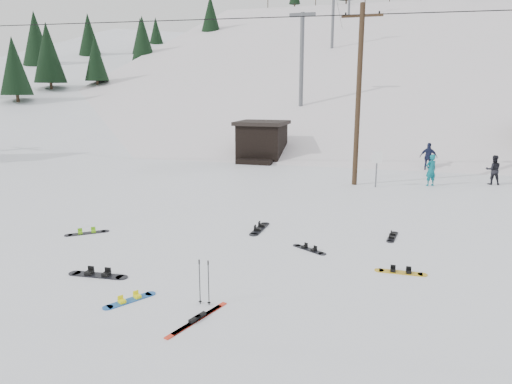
# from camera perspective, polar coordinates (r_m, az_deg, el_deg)

# --- Properties ---
(ground) EXTENTS (200.00, 200.00, 0.00)m
(ground) POSITION_cam_1_polar(r_m,az_deg,el_deg) (11.72, -3.35, -11.82)
(ground) COLOR white
(ground) RESTS_ON ground
(ski_slope) EXTENTS (60.00, 85.24, 65.97)m
(ski_slope) POSITION_cam_1_polar(r_m,az_deg,el_deg) (67.28, 12.70, -2.23)
(ski_slope) COLOR white
(ski_slope) RESTS_ON ground
(ridge_left) EXTENTS (47.54, 95.03, 58.38)m
(ridge_left) POSITION_cam_1_polar(r_m,az_deg,el_deg) (72.05, -17.56, -0.72)
(ridge_left) COLOR white
(ridge_left) RESTS_ON ground
(treeline_left) EXTENTS (20.00, 64.00, 10.00)m
(treeline_left) POSITION_cam_1_polar(r_m,az_deg,el_deg) (62.80, -20.75, 7.35)
(treeline_left) COLOR black
(treeline_left) RESTS_ON ground
(treeline_crest) EXTENTS (50.00, 6.00, 10.00)m
(treeline_crest) POSITION_cam_1_polar(r_m,az_deg,el_deg) (96.23, 14.32, 9.31)
(treeline_crest) COLOR black
(treeline_crest) RESTS_ON ski_slope
(utility_pole) EXTENTS (2.00, 0.26, 9.00)m
(utility_pole) POSITION_cam_1_polar(r_m,az_deg,el_deg) (24.10, 12.70, 11.90)
(utility_pole) COLOR #3A2819
(utility_pole) RESTS_ON ground
(trail_sign) EXTENTS (0.50, 0.09, 1.85)m
(trail_sign) POSITION_cam_1_polar(r_m,az_deg,el_deg) (23.89, 14.87, 3.57)
(trail_sign) COLOR #595B60
(trail_sign) RESTS_ON ground
(lift_hut) EXTENTS (3.40, 4.10, 2.75)m
(lift_hut) POSITION_cam_1_polar(r_m,az_deg,el_deg) (32.35, 0.74, 6.41)
(lift_hut) COLOR black
(lift_hut) RESTS_ON ground
(lift_tower_near) EXTENTS (2.20, 0.36, 8.00)m
(lift_tower_near) POSITION_cam_1_polar(r_m,az_deg,el_deg) (40.87, 5.75, 16.75)
(lift_tower_near) COLOR #595B60
(lift_tower_near) RESTS_ON ski_slope
(lift_tower_mid) EXTENTS (2.20, 0.36, 8.00)m
(lift_tower_mid) POSITION_cam_1_polar(r_m,az_deg,el_deg) (61.27, 9.62, 21.35)
(lift_tower_mid) COLOR #595B60
(lift_tower_mid) RESTS_ON ski_slope
(hero_snowboard) EXTENTS (0.82, 1.17, 0.09)m
(hero_snowboard) POSITION_cam_1_polar(r_m,az_deg,el_deg) (11.41, -15.50, -12.87)
(hero_snowboard) COLOR #1B5BB1
(hero_snowboard) RESTS_ON ground
(hero_skis) EXTENTS (0.69, 1.85, 0.10)m
(hero_skis) POSITION_cam_1_polar(r_m,az_deg,el_deg) (10.27, -7.33, -15.45)
(hero_skis) COLOR red
(hero_skis) RESTS_ON ground
(ski_poles) EXTENTS (0.30, 0.08, 1.08)m
(ski_poles) POSITION_cam_1_polar(r_m,az_deg,el_deg) (10.71, -6.51, -11.10)
(ski_poles) COLOR black
(ski_poles) RESTS_ON ground
(board_scatter_a) EXTENTS (1.70, 0.42, 0.12)m
(board_scatter_a) POSITION_cam_1_polar(r_m,az_deg,el_deg) (13.07, -19.15, -9.74)
(board_scatter_a) COLOR black
(board_scatter_a) RESTS_ON ground
(board_scatter_b) EXTENTS (0.35, 1.70, 0.12)m
(board_scatter_b) POSITION_cam_1_polar(r_m,az_deg,el_deg) (16.29, 0.45, -4.59)
(board_scatter_b) COLOR black
(board_scatter_b) RESTS_ON ground
(board_scatter_c) EXTENTS (1.20, 1.04, 0.10)m
(board_scatter_c) POSITION_cam_1_polar(r_m,az_deg,el_deg) (16.88, -20.37, -4.80)
(board_scatter_c) COLOR black
(board_scatter_c) RESTS_ON ground
(board_scatter_d) EXTENTS (1.14, 0.79, 0.09)m
(board_scatter_d) POSITION_cam_1_polar(r_m,az_deg,el_deg) (14.36, 6.66, -7.11)
(board_scatter_d) COLOR black
(board_scatter_d) RESTS_ON ground
(board_scatter_e) EXTENTS (1.39, 0.27, 0.10)m
(board_scatter_e) POSITION_cam_1_polar(r_m,az_deg,el_deg) (13.16, 17.63, -9.51)
(board_scatter_e) COLOR gold
(board_scatter_e) RESTS_ON ground
(board_scatter_f) EXTENTS (0.39, 1.30, 0.09)m
(board_scatter_f) POSITION_cam_1_polar(r_m,az_deg,el_deg) (16.11, 16.68, -5.36)
(board_scatter_f) COLOR black
(board_scatter_f) RESTS_ON ground
(skier_teal) EXTENTS (0.72, 0.66, 1.64)m
(skier_teal) POSITION_cam_1_polar(r_m,az_deg,el_deg) (25.23, 21.02, 2.57)
(skier_teal) COLOR #0A636D
(skier_teal) RESTS_ON ground
(skier_dark) EXTENTS (0.79, 0.63, 1.55)m
(skier_dark) POSITION_cam_1_polar(r_m,az_deg,el_deg) (26.95, 27.54, 2.47)
(skier_dark) COLOR black
(skier_dark) RESTS_ON ground
(skier_navy) EXTENTS (1.09, 0.63, 1.74)m
(skier_navy) POSITION_cam_1_polar(r_m,az_deg,el_deg) (29.82, 20.76, 4.11)
(skier_navy) COLOR #181D3C
(skier_navy) RESTS_ON ground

